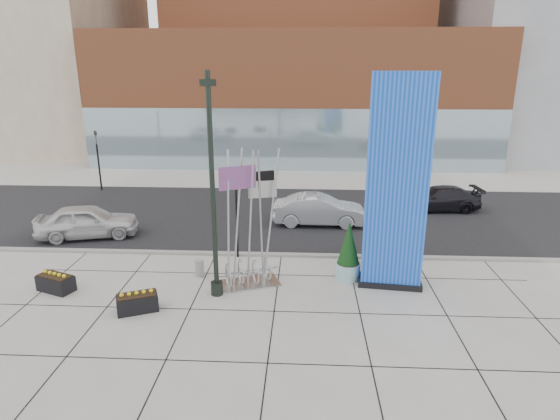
{
  "coord_description": "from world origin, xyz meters",
  "views": [
    {
      "loc": [
        1.97,
        -15.61,
        8.28
      ],
      "look_at": [
        1.05,
        2.0,
        2.81
      ],
      "focal_mm": 30.0,
      "sensor_mm": 36.0,
      "label": 1
    }
  ],
  "objects_px": {
    "public_art_sculpture": "(248,251)",
    "car_silver_mid": "(319,210)",
    "blue_pylon": "(396,188)",
    "lamp_post": "(213,210)",
    "concrete_bollard": "(200,268)",
    "overhead_street_sign": "(251,186)",
    "car_white_west": "(87,222)"
  },
  "relations": [
    {
      "from": "car_white_west",
      "to": "public_art_sculpture",
      "type": "bearing_deg",
      "value": -134.02
    },
    {
      "from": "blue_pylon",
      "to": "public_art_sculpture",
      "type": "height_order",
      "value": "blue_pylon"
    },
    {
      "from": "blue_pylon",
      "to": "lamp_post",
      "type": "height_order",
      "value": "lamp_post"
    },
    {
      "from": "concrete_bollard",
      "to": "car_silver_mid",
      "type": "relative_size",
      "value": 0.14
    },
    {
      "from": "lamp_post",
      "to": "car_white_west",
      "type": "distance_m",
      "value": 9.83
    },
    {
      "from": "blue_pylon",
      "to": "concrete_bollard",
      "type": "xyz_separation_m",
      "value": [
        -7.64,
        0.36,
        -3.56
      ]
    },
    {
      "from": "overhead_street_sign",
      "to": "car_silver_mid",
      "type": "height_order",
      "value": "overhead_street_sign"
    },
    {
      "from": "lamp_post",
      "to": "overhead_street_sign",
      "type": "bearing_deg",
      "value": 75.39
    },
    {
      "from": "lamp_post",
      "to": "overhead_street_sign",
      "type": "xyz_separation_m",
      "value": [
        0.94,
        3.62,
        -0.02
      ]
    },
    {
      "from": "lamp_post",
      "to": "concrete_bollard",
      "type": "height_order",
      "value": "lamp_post"
    },
    {
      "from": "blue_pylon",
      "to": "overhead_street_sign",
      "type": "relative_size",
      "value": 2.1
    },
    {
      "from": "public_art_sculpture",
      "to": "overhead_street_sign",
      "type": "distance_m",
      "value": 3.3
    },
    {
      "from": "concrete_bollard",
      "to": "car_white_west",
      "type": "relative_size",
      "value": 0.15
    },
    {
      "from": "blue_pylon",
      "to": "public_art_sculpture",
      "type": "bearing_deg",
      "value": -170.28
    },
    {
      "from": "public_art_sculpture",
      "to": "car_silver_mid",
      "type": "xyz_separation_m",
      "value": [
        2.96,
        7.4,
        -0.61
      ]
    },
    {
      "from": "public_art_sculpture",
      "to": "concrete_bollard",
      "type": "distance_m",
      "value": 2.44
    },
    {
      "from": "concrete_bollard",
      "to": "lamp_post",
      "type": "bearing_deg",
      "value": -57.58
    },
    {
      "from": "concrete_bollard",
      "to": "car_silver_mid",
      "type": "xyz_separation_m",
      "value": [
        5.06,
        6.76,
        0.46
      ]
    },
    {
      "from": "lamp_post",
      "to": "public_art_sculpture",
      "type": "bearing_deg",
      "value": 39.82
    },
    {
      "from": "blue_pylon",
      "to": "car_white_west",
      "type": "height_order",
      "value": "blue_pylon"
    },
    {
      "from": "lamp_post",
      "to": "public_art_sculpture",
      "type": "height_order",
      "value": "lamp_post"
    },
    {
      "from": "public_art_sculpture",
      "to": "car_silver_mid",
      "type": "bearing_deg",
      "value": 47.91
    },
    {
      "from": "concrete_bollard",
      "to": "blue_pylon",
      "type": "bearing_deg",
      "value": -2.66
    },
    {
      "from": "blue_pylon",
      "to": "car_silver_mid",
      "type": "relative_size",
      "value": 1.64
    },
    {
      "from": "concrete_bollard",
      "to": "overhead_street_sign",
      "type": "bearing_deg",
      "value": 46.79
    },
    {
      "from": "lamp_post",
      "to": "car_silver_mid",
      "type": "bearing_deg",
      "value": 63.96
    },
    {
      "from": "lamp_post",
      "to": "concrete_bollard",
      "type": "distance_m",
      "value": 3.51
    },
    {
      "from": "public_art_sculpture",
      "to": "overhead_street_sign",
      "type": "height_order",
      "value": "public_art_sculpture"
    },
    {
      "from": "lamp_post",
      "to": "car_white_west",
      "type": "height_order",
      "value": "lamp_post"
    },
    {
      "from": "blue_pylon",
      "to": "car_silver_mid",
      "type": "distance_m",
      "value": 8.18
    },
    {
      "from": "public_art_sculpture",
      "to": "concrete_bollard",
      "type": "relative_size",
      "value": 7.71
    },
    {
      "from": "concrete_bollard",
      "to": "car_white_west",
      "type": "height_order",
      "value": "car_white_west"
    }
  ]
}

